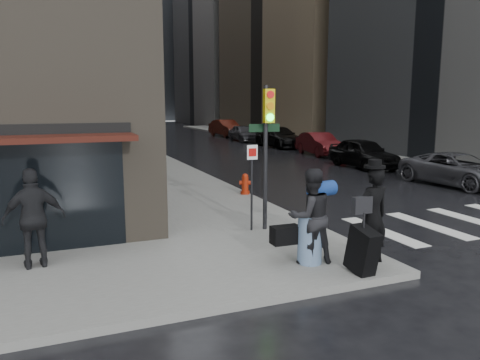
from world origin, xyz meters
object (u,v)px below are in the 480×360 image
at_px(man_greycoat, 34,218).
at_px(parked_car_2, 319,144).
at_px(man_overcoat, 370,221).
at_px(parked_car_3, 279,137).
at_px(traffic_light, 266,138).
at_px(parked_car_0, 458,170).
at_px(parked_car_4, 243,133).
at_px(fire_hydrant, 245,185).
at_px(parked_car_5, 226,128).
at_px(man_jeans, 310,216).
at_px(parked_car_1, 363,153).

height_order(man_greycoat, parked_car_2, man_greycoat).
relative_size(man_overcoat, parked_car_3, 0.42).
xyz_separation_m(traffic_light, parked_car_0, (10.30, 3.55, -1.83)).
bearing_deg(parked_car_4, parked_car_3, -83.06).
bearing_deg(traffic_light, parked_car_0, 22.78).
height_order(fire_hydrant, parked_car_2, parked_car_2).
distance_m(man_greycoat, traffic_light, 5.55).
distance_m(man_greycoat, parked_car_5, 36.97).
bearing_deg(parked_car_5, man_jeans, -112.91).
xyz_separation_m(man_greycoat, traffic_light, (5.33, 0.76, 1.35)).
relative_size(parked_car_1, parked_car_5, 0.91).
height_order(man_greycoat, parked_car_1, man_greycoat).
relative_size(man_overcoat, parked_car_5, 0.44).
height_order(man_jeans, parked_car_4, man_jeans).
relative_size(man_greycoat, parked_car_2, 0.46).
bearing_deg(traffic_light, parked_car_3, 66.08).
bearing_deg(parked_car_4, man_jeans, -108.23).
xyz_separation_m(man_greycoat, parked_car_0, (15.63, 4.30, -0.48)).
height_order(man_overcoat, parked_car_1, man_overcoat).
bearing_deg(man_jeans, parked_car_1, -129.39).
height_order(man_overcoat, traffic_light, traffic_light).
relative_size(man_jeans, parked_car_1, 0.44).
xyz_separation_m(man_jeans, parked_car_5, (11.23, 34.98, -0.31)).
height_order(traffic_light, parked_car_0, traffic_light).
bearing_deg(man_greycoat, parked_car_2, -141.39).
xyz_separation_m(man_jeans, parked_car_0, (10.52, 6.12, -0.46)).
relative_size(parked_car_3, parked_car_5, 1.05).
xyz_separation_m(man_jeans, traffic_light, (0.22, 2.57, 1.37)).
height_order(parked_car_1, parked_car_2, parked_car_1).
distance_m(parked_car_0, parked_car_1, 5.78).
bearing_deg(man_jeans, parked_car_0, -148.68).
bearing_deg(parked_car_2, parked_car_4, 97.54).
bearing_deg(man_overcoat, parked_car_3, -115.17).
height_order(parked_car_0, parked_car_3, parked_car_3).
distance_m(fire_hydrant, parked_car_1, 9.87).
bearing_deg(parked_car_1, parked_car_0, -85.72).
bearing_deg(parked_car_1, parked_car_5, 88.17).
bearing_deg(parked_car_0, man_greycoat, -169.61).
bearing_deg(traffic_light, parked_car_4, 72.38).
height_order(man_greycoat, traffic_light, traffic_light).
xyz_separation_m(man_jeans, fire_hydrant, (1.56, 7.07, -0.65)).
height_order(parked_car_2, parked_car_5, parked_car_5).
bearing_deg(man_overcoat, man_jeans, -29.09).
distance_m(parked_car_4, parked_car_5, 5.80).
distance_m(man_greycoat, parked_car_3, 27.07).
distance_m(man_overcoat, traffic_light, 3.53).
xyz_separation_m(traffic_light, parked_car_5, (11.01, 32.41, -1.68)).
height_order(man_greycoat, parked_car_3, man_greycoat).
bearing_deg(parked_car_5, parked_car_0, -96.51).
bearing_deg(parked_car_0, traffic_light, -166.00).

